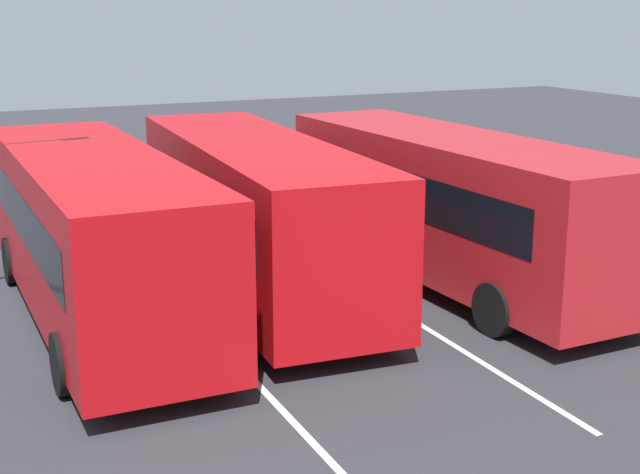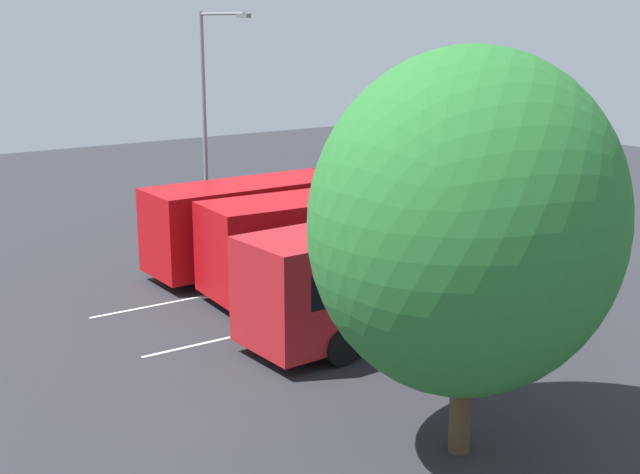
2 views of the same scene
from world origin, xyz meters
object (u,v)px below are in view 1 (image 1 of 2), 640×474
Objects in this scene: bus_center_right at (95,231)px; pedestrian at (209,178)px; bus_far_left at (450,202)px; bus_center_left at (255,209)px.

pedestrian is at bearing -31.49° from bus_center_right.
bus_far_left is 7.35m from bus_center_right.
bus_center_left and bus_center_right have the same top height.
bus_far_left is at bearing 31.77° from pedestrian.
bus_center_left is 1.01× the size of bus_center_right.
bus_center_right reaches higher than pedestrian.
bus_far_left reaches higher than pedestrian.
bus_center_right is (0.69, 7.32, 0.00)m from bus_far_left.
pedestrian is (8.46, 2.50, -0.71)m from bus_far_left.
bus_center_left reaches higher than pedestrian.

